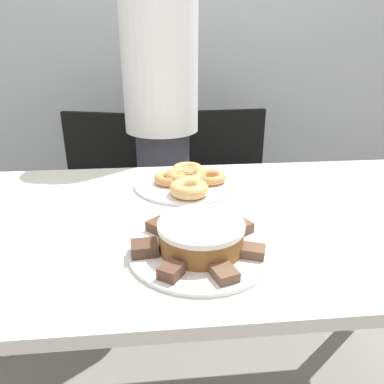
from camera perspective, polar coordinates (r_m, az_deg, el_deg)
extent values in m
cube|color=#B2B7BC|center=(2.40, -3.77, 24.89)|extent=(8.00, 0.05, 2.60)
cube|color=silver|center=(1.00, 0.15, -4.43)|extent=(1.60, 0.82, 0.03)
cylinder|color=silver|center=(1.71, 24.61, -9.02)|extent=(0.06, 0.06, 0.74)
cylinder|color=#383842|center=(1.75, -4.15, -4.10)|extent=(0.23, 0.23, 0.84)
cylinder|color=white|center=(1.56, -4.99, 21.37)|extent=(0.30, 0.30, 0.67)
cylinder|color=black|center=(2.10, -13.89, -13.02)|extent=(0.44, 0.44, 0.01)
cylinder|color=#262626|center=(1.99, -14.43, -8.34)|extent=(0.06, 0.06, 0.39)
cube|color=black|center=(1.89, -15.06, -2.81)|extent=(0.54, 0.54, 0.04)
cube|color=black|center=(1.98, -13.42, 5.73)|extent=(0.39, 0.13, 0.42)
cylinder|color=black|center=(2.11, 5.97, -12.22)|extent=(0.44, 0.44, 0.01)
cylinder|color=#262626|center=(2.00, 6.21, -7.53)|extent=(0.06, 0.06, 0.39)
cube|color=black|center=(1.90, 6.48, -1.99)|extent=(0.46, 0.46, 0.04)
cube|color=black|center=(2.01, 5.27, 6.44)|extent=(0.40, 0.05, 0.42)
cylinder|color=white|center=(0.84, 1.06, -8.79)|extent=(0.32, 0.32, 0.01)
cylinder|color=white|center=(1.20, -0.74, 1.30)|extent=(0.33, 0.33, 0.01)
cylinder|color=brown|center=(0.83, 1.08, -7.01)|extent=(0.19, 0.19, 0.05)
cylinder|color=white|center=(0.81, 1.10, -5.11)|extent=(0.19, 0.19, 0.01)
cube|color=brown|center=(0.74, 4.98, -12.24)|extent=(0.06, 0.06, 0.02)
cube|color=brown|center=(0.82, 9.35, -8.89)|extent=(0.06, 0.05, 0.02)
cube|color=brown|center=(0.90, 7.18, -5.38)|extent=(0.07, 0.07, 0.03)
cube|color=brown|center=(0.94, 1.24, -4.09)|extent=(0.05, 0.05, 0.02)
cube|color=brown|center=(0.90, -4.79, -5.22)|extent=(0.07, 0.07, 0.02)
cube|color=#513828|center=(0.82, -7.26, -8.48)|extent=(0.06, 0.05, 0.03)
cube|color=brown|center=(0.74, -3.22, -11.92)|extent=(0.06, 0.06, 0.03)
torus|color=#D18E4C|center=(1.19, -0.74, 2.39)|extent=(0.13, 0.13, 0.04)
torus|color=#E5AD66|center=(1.09, -0.68, 0.53)|extent=(0.12, 0.12, 0.04)
torus|color=#D18E4C|center=(1.20, 2.76, 2.26)|extent=(0.10, 0.10, 0.03)
torus|color=tan|center=(1.25, -0.67, 3.31)|extent=(0.11, 0.11, 0.04)
torus|color=#D18E4C|center=(1.19, -3.30, 2.08)|extent=(0.10, 0.10, 0.03)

